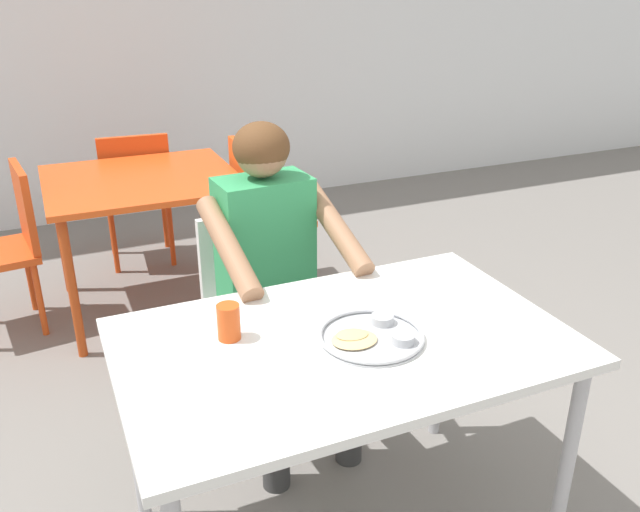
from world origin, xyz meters
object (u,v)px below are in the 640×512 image
at_px(thali_tray, 372,335).
at_px(chair_foreground, 256,300).
at_px(table_foreground, 344,360).
at_px(table_background_red, 143,192).
at_px(drinking_cup, 229,321).
at_px(chair_red_far, 136,188).
at_px(chair_red_left, 8,239).
at_px(chair_red_right, 260,207).
at_px(diner_foreground, 274,262).

height_order(thali_tray, chair_foreground, chair_foreground).
relative_size(table_foreground, thali_tray, 4.20).
xyz_separation_m(thali_tray, table_background_red, (-0.32, 1.93, -0.11)).
bearing_deg(chair_foreground, drinking_cup, -113.08).
height_order(drinking_cup, chair_red_far, drinking_cup).
distance_m(drinking_cup, chair_foreground, 0.85).
bearing_deg(table_background_red, chair_red_left, 175.75).
height_order(chair_red_right, chair_red_far, chair_red_right).
relative_size(drinking_cup, chair_red_left, 0.13).
distance_m(thali_tray, chair_foreground, 0.93).
bearing_deg(chair_red_left, chair_red_far, 37.31).
distance_m(chair_foreground, chair_red_far, 1.66).
xyz_separation_m(table_foreground, drinking_cup, (-0.30, 0.13, 0.13)).
bearing_deg(chair_foreground, table_foreground, -90.42).
bearing_deg(table_background_red, chair_foreground, -76.20).
relative_size(table_foreground, chair_foreground, 1.57).
xyz_separation_m(table_foreground, table_background_red, (-0.25, 1.89, -0.02)).
bearing_deg(chair_red_left, table_foreground, -64.61).
relative_size(table_background_red, chair_red_right, 1.10).
bearing_deg(thali_tray, table_foreground, 153.31).
bearing_deg(drinking_cup, table_foreground, -23.52).
xyz_separation_m(drinking_cup, chair_red_far, (0.10, 2.36, -0.31)).
distance_m(table_background_red, chair_red_far, 0.62).
xyz_separation_m(diner_foreground, table_background_red, (-0.27, 1.26, -0.07)).
distance_m(chair_red_left, chair_red_far, 0.90).
height_order(drinking_cup, table_background_red, drinking_cup).
distance_m(table_foreground, diner_foreground, 0.63).
bearing_deg(table_foreground, drinking_cup, 156.48).
relative_size(chair_foreground, chair_red_far, 0.96).
xyz_separation_m(chair_foreground, chair_red_far, (-0.21, 1.64, 0.03)).
xyz_separation_m(drinking_cup, chair_red_left, (-0.62, 1.81, -0.33)).
distance_m(chair_foreground, diner_foreground, 0.34).
height_order(chair_foreground, table_background_red, chair_foreground).
distance_m(diner_foreground, table_background_red, 1.29).
bearing_deg(thali_tray, diner_foreground, 94.59).
height_order(chair_foreground, chair_red_right, chair_red_right).
bearing_deg(diner_foreground, thali_tray, -85.41).
bearing_deg(chair_red_far, thali_tray, -83.82).
bearing_deg(table_foreground, diner_foreground, 88.45).
xyz_separation_m(thali_tray, diner_foreground, (-0.05, 0.67, -0.04)).
bearing_deg(diner_foreground, drinking_cup, -122.30).
bearing_deg(chair_red_far, drinking_cup, -92.34).
distance_m(table_background_red, chair_red_right, 0.64).
distance_m(chair_foreground, table_background_red, 1.09).
bearing_deg(chair_red_left, thali_tray, -63.35).
bearing_deg(drinking_cup, table_background_red, 88.42).
height_order(table_foreground, chair_foreground, chair_foreground).
distance_m(thali_tray, diner_foreground, 0.67).
height_order(table_foreground, diner_foreground, diner_foreground).
xyz_separation_m(diner_foreground, chair_red_far, (-0.22, 1.86, -0.23)).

